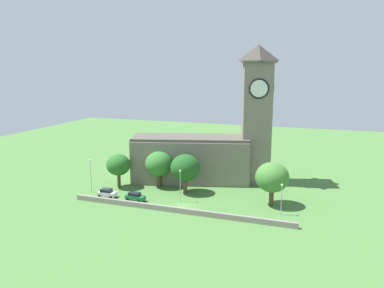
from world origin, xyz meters
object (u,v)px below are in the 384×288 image
Objects in this scene: car_white at (107,193)px; streetlamp_west_end at (91,171)px; car_green at (135,197)px; church at (211,145)px; tree_by_tower at (185,168)px; tree_riverside_west at (272,177)px; tree_riverside_east at (118,165)px; tree_churchyard at (159,164)px; streetlamp_west_mid at (180,181)px; streetlamp_central at (282,194)px.

streetlamp_west_end reaches higher than car_white.
church is at bearing 60.81° from car_green.
tree_riverside_west is at bearing -4.46° from tree_by_tower.
tree_riverside_east is 9.54m from tree_churchyard.
tree_riverside_east is (-1.10, 7.17, 4.53)m from car_white.
tree_by_tower reaches higher than car_white.
streetlamp_west_mid is at bearing -95.68° from church.
streetlamp_west_end is (-12.11, 1.80, 4.21)m from car_green.
car_white is at bearing -81.28° from tree_riverside_east.
streetlamp_central is (37.32, 2.25, 3.31)m from car_white.
tree_riverside_west is (-2.52, 4.85, 1.69)m from streetlamp_central.
streetlamp_central is at bearing -62.59° from tree_riverside_west.
car_green is (-11.03, -19.75, -8.29)m from church.
church is 4.40× the size of tree_riverside_east.
tree_by_tower reaches higher than car_green.
car_white is 0.46× the size of tree_by_tower.
tree_by_tower is (-2.78, -11.07, -3.33)m from church.
streetlamp_west_end is at bearing -142.21° from church.
car_white is 0.66× the size of streetlamp_central.
streetlamp_west_mid is at bearing 9.20° from car_white.
tree_riverside_west is (27.16, -3.88, 0.41)m from tree_churchyard.
tree_riverside_west is (39.95, 5.35, 0.81)m from streetlamp_west_end.
car_green is (6.97, -0.05, -0.01)m from car_white.
church is 5.02× the size of streetlamp_west_mid.
streetlamp_west_end is at bearing -179.33° from streetlamp_central.
tree_riverside_east is at bearing -156.42° from tree_churchyard.
tree_riverside_west is (18.50, 4.46, 1.25)m from streetlamp_west_mid.
church is 14.03m from tree_churchyard.
streetlamp_central is at bearing -1.06° from streetlamp_west_mid.
streetlamp_west_end is 0.92× the size of tree_churchyard.
car_white is at bearing -150.45° from tree_by_tower.
tree_churchyard is 0.96× the size of tree_by_tower.
church reaches higher than car_white.
church is 4.53× the size of streetlamp_west_end.
car_green is 0.69× the size of streetlamp_central.
tree_riverside_east reaches higher than streetlamp_west_end.
car_green is 30.62m from streetlamp_central.
car_white is 16.94m from streetlamp_west_mid.
streetlamp_west_end is at bearing 161.17° from car_white.
streetlamp_central is at bearing -7.29° from tree_riverside_east.
tree_riverside_west reaches higher than tree_churchyard.
car_green is at bearing -119.19° from church.
tree_riverside_west is (35.91, -0.07, 0.48)m from tree_riverside_east.
church is 26.51m from streetlamp_central.
streetlamp_west_mid is 6.20m from tree_by_tower.
tree_churchyard is (12.79, 9.23, 0.40)m from streetlamp_west_end.
church is at bearing 84.32° from streetlamp_west_mid.
tree_riverside_west reaches higher than tree_by_tower.
tree_by_tower is (-22.10, 6.38, 1.64)m from streetlamp_central.
streetlamp_central is 0.70× the size of tree_by_tower.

